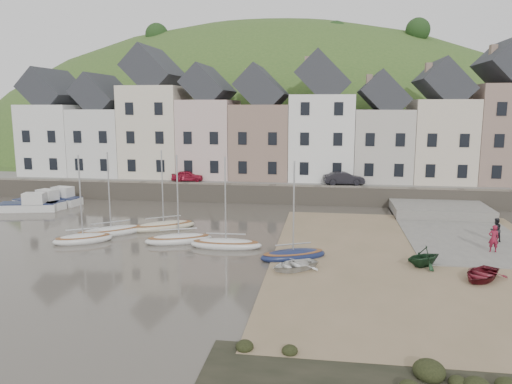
% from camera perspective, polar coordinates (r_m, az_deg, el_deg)
% --- Properties ---
extents(ground, '(160.00, 160.00, 0.00)m').
position_cam_1_polar(ground, '(32.08, -1.57, -7.11)').
color(ground, '#443E35').
rests_on(ground, ground).
extents(quay_land, '(90.00, 30.00, 1.50)m').
position_cam_1_polar(quay_land, '(63.04, 3.43, 1.97)').
color(quay_land, '#355321').
rests_on(quay_land, ground).
extents(quay_street, '(70.00, 7.00, 0.10)m').
position_cam_1_polar(quay_street, '(51.60, 2.33, 1.13)').
color(quay_street, slate).
rests_on(quay_street, quay_land).
extents(seawall, '(70.00, 1.20, 1.80)m').
position_cam_1_polar(seawall, '(48.27, 1.89, -0.25)').
color(seawall, slate).
rests_on(seawall, ground).
extents(beach, '(18.00, 26.00, 0.06)m').
position_cam_1_polar(beach, '(32.14, 18.32, -7.53)').
color(beach, '#7A694A').
rests_on(beach, ground).
extents(slipway, '(8.00, 18.00, 0.12)m').
position_cam_1_polar(slipway, '(40.52, 21.99, -4.15)').
color(slipway, slate).
rests_on(slipway, ground).
extents(hillside, '(134.40, 84.00, 84.00)m').
position_cam_1_polar(hillside, '(94.84, 1.75, -6.93)').
color(hillside, '#355321').
rests_on(hillside, ground).
extents(townhouse_terrace, '(61.05, 8.00, 13.93)m').
position_cam_1_polar(townhouse_terrace, '(54.38, 4.63, 7.67)').
color(townhouse_terrace, silver).
rests_on(townhouse_terrace, quay_land).
extents(sailboat_0, '(5.06, 4.45, 6.32)m').
position_cam_1_polar(sailboat_0, '(38.15, -16.32, -4.35)').
color(sailboat_0, silver).
rests_on(sailboat_0, ground).
extents(sailboat_1, '(4.21, 3.33, 6.32)m').
position_cam_1_polar(sailboat_1, '(36.65, -19.26, -5.07)').
color(sailboat_1, silver).
rests_on(sailboat_1, ground).
extents(sailboat_2, '(4.97, 4.06, 6.32)m').
position_cam_1_polar(sailboat_2, '(38.90, -10.57, -3.85)').
color(sailboat_2, beige).
rests_on(sailboat_2, ground).
extents(sailboat_3, '(4.88, 3.19, 6.32)m').
position_cam_1_polar(sailboat_3, '(34.99, -8.86, -5.33)').
color(sailboat_3, silver).
rests_on(sailboat_3, ground).
extents(sailboat_4, '(4.90, 1.66, 6.32)m').
position_cam_1_polar(sailboat_4, '(33.43, -3.48, -5.96)').
color(sailboat_4, silver).
rests_on(sailboat_4, ground).
extents(sailboat_5, '(4.50, 3.18, 6.32)m').
position_cam_1_polar(sailboat_5, '(31.06, 4.29, -7.20)').
color(sailboat_5, '#162046').
rests_on(sailboat_5, ground).
extents(motorboat_0, '(5.43, 3.17, 1.70)m').
position_cam_1_polar(motorboat_0, '(50.32, -23.46, -1.02)').
color(motorboat_0, silver).
rests_on(motorboat_0, ground).
extents(motorboat_1, '(5.42, 2.81, 1.70)m').
position_cam_1_polar(motorboat_1, '(49.19, -24.57, -1.33)').
color(motorboat_1, silver).
rests_on(motorboat_1, ground).
extents(motorboat_2, '(5.46, 2.70, 1.70)m').
position_cam_1_polar(motorboat_2, '(51.55, -21.90, -0.67)').
color(motorboat_2, silver).
rests_on(motorboat_2, ground).
extents(rowboat_white, '(3.54, 3.40, 0.60)m').
position_cam_1_polar(rowboat_white, '(28.85, 4.37, -8.34)').
color(rowboat_white, silver).
rests_on(rowboat_white, beach).
extents(rowboat_green, '(3.06, 2.97, 1.23)m').
position_cam_1_polar(rowboat_green, '(30.84, 18.70, -7.02)').
color(rowboat_green, '#16311B').
rests_on(rowboat_green, beach).
extents(rowboat_red, '(3.48, 3.68, 0.62)m').
position_cam_1_polar(rowboat_red, '(29.82, 24.47, -8.60)').
color(rowboat_red, maroon).
rests_on(rowboat_red, beach).
extents(person_red, '(0.65, 0.44, 1.76)m').
position_cam_1_polar(person_red, '(35.30, 25.64, -4.83)').
color(person_red, maroon).
rests_on(person_red, slipway).
extents(person_dark, '(0.98, 0.88, 1.68)m').
position_cam_1_polar(person_dark, '(37.91, 25.84, -3.95)').
color(person_dark, black).
rests_on(person_dark, slipway).
extents(car_left, '(3.48, 1.91, 1.12)m').
position_cam_1_polar(car_left, '(52.31, -7.90, 1.84)').
color(car_left, maroon).
rests_on(car_left, quay_street).
extents(car_right, '(4.16, 1.96, 1.32)m').
position_cam_1_polar(car_right, '(50.26, 10.09, 1.57)').
color(car_right, black).
rests_on(car_right, quay_street).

